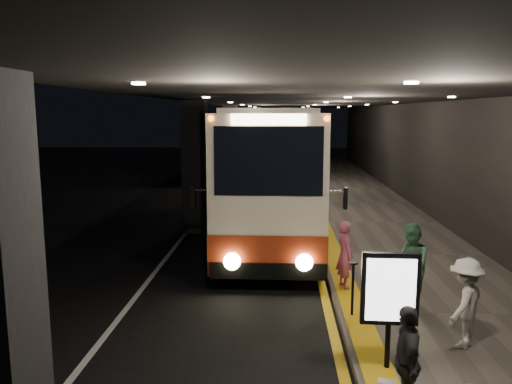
{
  "coord_description": "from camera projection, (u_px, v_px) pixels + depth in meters",
  "views": [
    {
      "loc": [
        1.35,
        -12.53,
        4.0
      ],
      "look_at": [
        0.65,
        1.9,
        1.7
      ],
      "focal_mm": 35.0,
      "sensor_mm": 36.0,
      "label": 1
    }
  ],
  "objects": [
    {
      "name": "tactile_strip",
      "position": [
        322.0,
        221.0,
        17.83
      ],
      "size": [
        0.5,
        50.0,
        0.01
      ],
      "primitive_type": "cube",
      "color": "gold",
      "rests_on": "sidewalk"
    },
    {
      "name": "coach_main",
      "position": [
        273.0,
        175.0,
        16.91
      ],
      "size": [
        2.68,
        12.84,
        3.99
      ],
      "rotation": [
        0.0,
        0.0,
        -0.0
      ],
      "color": "beige",
      "rests_on": "ground"
    },
    {
      "name": "kerb_stripe_yellow",
      "position": [
        308.0,
        225.0,
        17.88
      ],
      "size": [
        0.18,
        50.0,
        0.01
      ],
      "primitive_type": "cube",
      "color": "gold",
      "rests_on": "ground"
    },
    {
      "name": "stanchion_post",
      "position": [
        353.0,
        289.0,
        9.5
      ],
      "size": [
        0.05,
        0.05,
        1.05
      ],
      "primitive_type": "cylinder",
      "color": "black",
      "rests_on": "sidewalk"
    },
    {
      "name": "passenger_waiting_green",
      "position": [
        411.0,
        265.0,
        9.94
      ],
      "size": [
        0.58,
        0.86,
        1.68
      ],
      "primitive_type": "imported",
      "rotation": [
        0.0,
        0.0,
        -1.48
      ],
      "color": "#447B57",
      "rests_on": "sidewalk"
    },
    {
      "name": "sidewalk",
      "position": [
        375.0,
        224.0,
        17.75
      ],
      "size": [
        4.5,
        50.0,
        0.15
      ],
      "primitive_type": "cube",
      "color": "#514C44",
      "rests_on": "ground"
    },
    {
      "name": "support_columns",
      "position": [
        195.0,
        167.0,
        16.73
      ],
      "size": [
        0.8,
        24.8,
        4.4
      ],
      "color": "black",
      "rests_on": "ground"
    },
    {
      "name": "coach_third",
      "position": [
        276.0,
        141.0,
        41.95
      ],
      "size": [
        2.63,
        10.96,
        3.42
      ],
      "rotation": [
        0.0,
        0.0,
        0.03
      ],
      "color": "beige",
      "rests_on": "ground"
    },
    {
      "name": "info_sign",
      "position": [
        390.0,
        291.0,
        7.43
      ],
      "size": [
        0.86,
        0.15,
        1.81
      ],
      "rotation": [
        0.0,
        0.0,
        -0.04
      ],
      "color": "black",
      "rests_on": "sidewalk"
    },
    {
      "name": "passenger_waiting_grey",
      "position": [
        406.0,
        361.0,
        6.33
      ],
      "size": [
        0.49,
        0.89,
        1.47
      ],
      "primitive_type": "imported",
      "rotation": [
        0.0,
        0.0,
        -1.63
      ],
      "color": "#4F4F54",
      "rests_on": "sidewalk"
    },
    {
      "name": "passenger_waiting_white",
      "position": [
        465.0,
        303.0,
        8.21
      ],
      "size": [
        0.98,
        1.04,
        1.51
      ],
      "primitive_type": "imported",
      "rotation": [
        0.0,
        0.0,
        -2.27
      ],
      "color": "beige",
      "rests_on": "sidewalk"
    },
    {
      "name": "ground",
      "position": [
        228.0,
        267.0,
        13.06
      ],
      "size": [
        90.0,
        90.0,
        0.0
      ],
      "primitive_type": "plane",
      "color": "black"
    },
    {
      "name": "coach_second",
      "position": [
        275.0,
        149.0,
        31.97
      ],
      "size": [
        2.8,
        11.34,
        3.53
      ],
      "rotation": [
        0.0,
        0.0,
        -0.04
      ],
      "color": "beige",
      "rests_on": "ground"
    },
    {
      "name": "canopy",
      "position": [
        314.0,
        95.0,
        17.15
      ],
      "size": [
        9.0,
        50.0,
        0.4
      ],
      "primitive_type": "cube",
      "color": "black",
      "rests_on": "support_columns"
    },
    {
      "name": "terminal_wall",
      "position": [
        444.0,
        142.0,
        17.18
      ],
      "size": [
        0.1,
        50.0,
        6.0
      ],
      "primitive_type": "cube",
      "color": "black",
      "rests_on": "ground"
    },
    {
      "name": "passenger_boarding",
      "position": [
        345.0,
        254.0,
        11.03
      ],
      "size": [
        0.51,
        0.63,
        1.51
      ],
      "primitive_type": "imported",
      "rotation": [
        0.0,
        0.0,
        1.87
      ],
      "color": "#B95676",
      "rests_on": "sidewalk"
    },
    {
      "name": "lane_line_white",
      "position": [
        193.0,
        224.0,
        18.07
      ],
      "size": [
        0.12,
        50.0,
        0.01
      ],
      "primitive_type": "cube",
      "color": "silver",
      "rests_on": "ground"
    }
  ]
}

